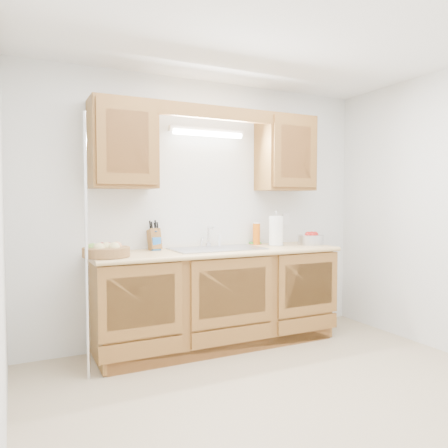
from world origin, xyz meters
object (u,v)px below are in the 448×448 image
fruit_basket (106,251)px  knife_block (154,239)px  paper_towel (276,231)px  apple_bowl (311,239)px

fruit_basket → knife_block: knife_block is taller
paper_towel → apple_bowl: 0.39m
knife_block → apple_bowl: 1.59m
fruit_basket → paper_towel: (1.68, 0.15, 0.09)m
apple_bowl → paper_towel: bearing=171.0°
paper_towel → fruit_basket: bearing=-175.0°
fruit_basket → paper_towel: bearing=5.0°
fruit_basket → apple_bowl: apple_bowl is taller
knife_block → apple_bowl: bearing=-12.2°
fruit_basket → paper_towel: paper_towel is taller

